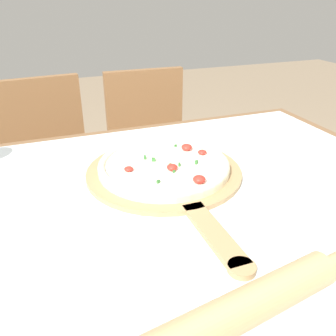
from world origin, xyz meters
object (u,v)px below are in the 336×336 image
object	(u,v)px
pizza	(164,165)
rolling_pin	(236,313)
chair_right	(151,150)
pizza_peel	(167,175)
chair_left	(49,165)

from	to	relation	value
pizza	rolling_pin	distance (m)	0.48
chair_right	pizza	bearing A→B (deg)	-103.86
pizza_peel	chair_right	bearing A→B (deg)	75.16
pizza_peel	pizza	distance (m)	0.03
pizza	chair_left	world-z (taller)	chair_left
pizza_peel	chair_right	distance (m)	0.85
pizza	rolling_pin	xyz separation A→B (m)	(-0.07, -0.48, 0.00)
rolling_pin	chair_left	xyz separation A→B (m)	(-0.21, 1.23, -0.30)
pizza	chair_left	distance (m)	0.85
pizza_peel	pizza	size ratio (longest dim) A/B	1.80
rolling_pin	chair_right	size ratio (longest dim) A/B	0.51
pizza_peel	chair_right	world-z (taller)	chair_right
pizza_peel	rolling_pin	xyz separation A→B (m)	(-0.07, -0.46, 0.02)
chair_right	chair_left	bearing A→B (deg)	-178.62
pizza	chair_right	size ratio (longest dim) A/B	0.38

